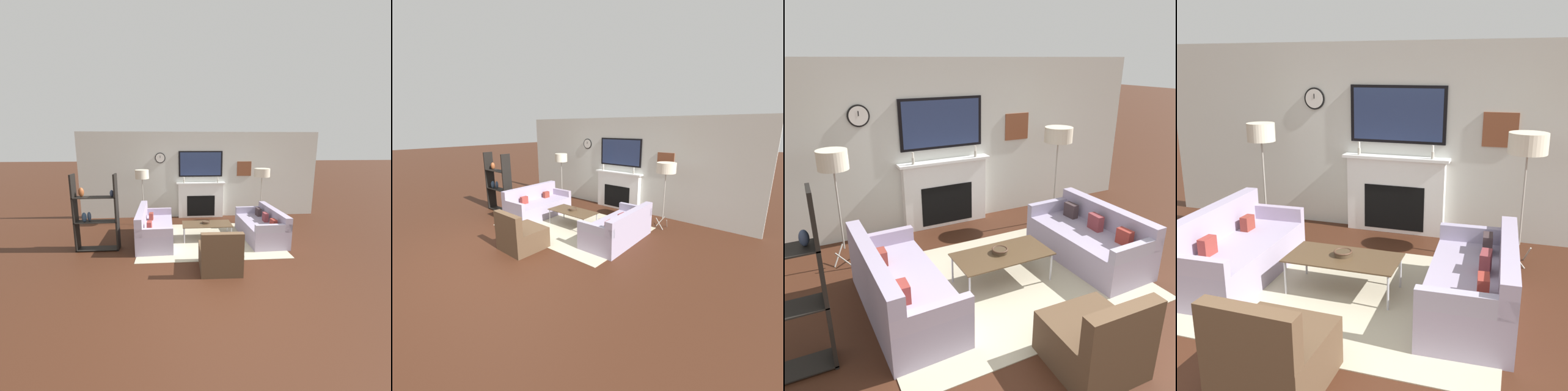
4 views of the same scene
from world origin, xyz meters
The scene contains 9 objects.
fireplace_wall centered at (0.00, 4.23, 1.24)m, with size 7.57×0.28×2.70m.
area_rug centered at (0.00, 2.10, 0.01)m, with size 3.30×2.46×0.01m.
couch_left centered at (-1.35, 2.10, 0.29)m, with size 0.87×1.85×0.82m.
couch_right centered at (1.34, 2.10, 0.28)m, with size 0.88×1.75×0.75m.
armchair centered at (0.01, 0.52, 0.27)m, with size 0.78×0.81×0.83m.
coffee_table centered at (-0.04, 2.13, 0.38)m, with size 1.21×0.59×0.40m.
decorative_bowl centered at (-0.06, 2.16, 0.44)m, with size 0.20×0.20×0.06m.
floor_lamp_left centered at (-1.75, 3.46, 1.46)m, with size 0.38×0.38×1.62m.
floor_lamp_right centered at (1.75, 3.46, 1.49)m, with size 0.46×0.46×1.63m.
Camera 3 is at (-2.16, -1.50, 2.69)m, focal length 35.00 mm.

